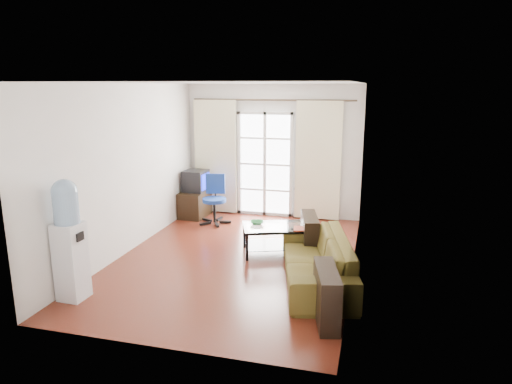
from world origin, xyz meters
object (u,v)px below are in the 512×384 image
sofa (316,259)px  coffee_table (279,235)px  crt_tv (195,181)px  water_cooler (69,238)px  task_chair (215,209)px  tv_stand (195,204)px

sofa → coffee_table: size_ratio=1.80×
crt_tv → water_cooler: size_ratio=0.32×
task_chair → sofa: bearing=-56.5°
crt_tv → task_chair: 0.82m
sofa → crt_tv: bearing=-145.9°
tv_stand → task_chair: size_ratio=0.76×
sofa → coffee_table: bearing=-155.2°
tv_stand → crt_tv: bearing=88.8°
sofa → task_chair: bearing=-147.6°
coffee_table → tv_stand: bearing=142.3°
sofa → coffee_table: (-0.74, 0.94, -0.02)m
coffee_table → task_chair: bearing=140.2°
sofa → crt_tv: (-2.86, 2.62, 0.43)m
tv_stand → water_cooler: size_ratio=0.46×
sofa → tv_stand: (-2.86, 2.58, -0.05)m
tv_stand → crt_tv: size_ratio=1.44×
tv_stand → task_chair: 0.66m
tv_stand → water_cooler: (-0.07, -3.90, 0.55)m
crt_tv → tv_stand: bearing=-89.4°
tv_stand → task_chair: (0.56, -0.34, 0.02)m
crt_tv → task_chair: bearing=-31.0°
coffee_table → water_cooler: size_ratio=0.82×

